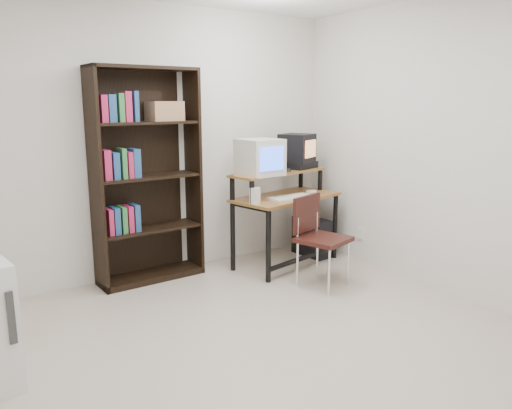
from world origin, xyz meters
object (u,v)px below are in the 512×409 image
computer_desk (285,201)px  crt_tv (297,148)px  school_chair (317,231)px  pc_tower (312,237)px  bookshelf (145,175)px  crt_monitor (260,157)px

computer_desk → crt_tv: bearing=17.8°
computer_desk → school_chair: size_ratio=1.48×
pc_tower → bookshelf: 1.99m
computer_desk → crt_tv: size_ratio=2.93×
crt_tv → pc_tower: 1.01m
bookshelf → computer_desk: bearing=-17.7°
computer_desk → pc_tower: bearing=-3.2°
crt_monitor → crt_tv: crt_tv is taller
crt_monitor → crt_tv: 0.59m
computer_desk → pc_tower: 0.64m
pc_tower → crt_tv: bearing=146.6°
pc_tower → bookshelf: bearing=167.2°
computer_desk → crt_monitor: bearing=163.7°
computer_desk → bookshelf: (-1.37, 0.35, 0.34)m
pc_tower → school_chair: school_chair is taller
crt_tv → bookshelf: size_ratio=0.21×
computer_desk → crt_monitor: size_ratio=2.98×
crt_tv → bookshelf: bookshelf is taller
bookshelf → school_chair: bearing=-42.2°
crt_monitor → crt_tv: bearing=9.2°
computer_desk → crt_monitor: 0.56m
pc_tower → school_chair: 0.96m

